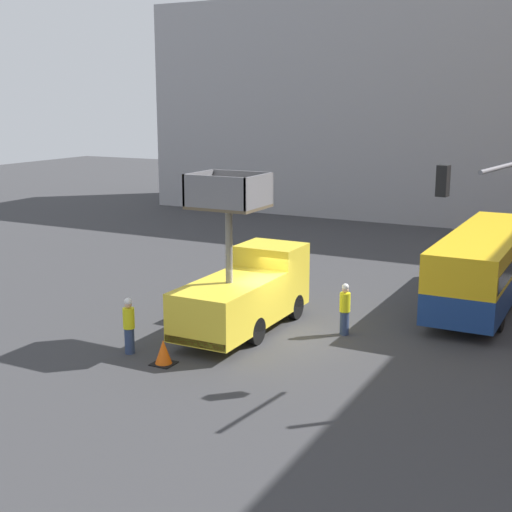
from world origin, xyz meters
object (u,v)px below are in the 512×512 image
Objects in this scene: city_bus at (485,262)px; traffic_cone_near_truck at (163,353)px; road_worker_directing at (345,309)px; traffic_light_pole at (510,238)px; road_worker_near_truck at (129,326)px; utility_truck at (246,290)px.

city_bus is 13.90m from traffic_cone_near_truck.
road_worker_directing is (-3.63, -6.20, -0.82)m from city_bus.
traffic_light_pole is 7.08m from road_worker_directing.
traffic_cone_near_truck is at bearing 65.87° from road_worker_near_truck.
traffic_cone_near_truck is at bearing -151.55° from road_worker_directing.
traffic_light_pole is 3.51× the size of road_worker_near_truck.
city_bus is at bearing 35.05° from road_worker_directing.
utility_truck reaches higher than city_bus.
road_worker_near_truck is at bearing -162.38° from road_worker_directing.
road_worker_near_truck is at bearing -119.91° from utility_truck.
traffic_light_pole is 10.86m from traffic_cone_near_truck.
utility_truck is 4.38m from traffic_cone_near_truck.
utility_truck is at bearing 80.57° from traffic_cone_near_truck.
road_worker_directing is at bearing 119.00° from road_worker_near_truck.
utility_truck is at bearing 174.60° from road_worker_directing.
traffic_light_pole is at bearing -172.56° from city_bus.
city_bus is at bearing 103.13° from traffic_light_pole.
utility_truck reaches higher than road_worker_directing.
utility_truck is 3.56m from road_worker_directing.
traffic_light_pole is at bearing -48.17° from road_worker_directing.
city_bus is 14.53m from road_worker_near_truck.
city_bus is 5.73× the size of road_worker_directing.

